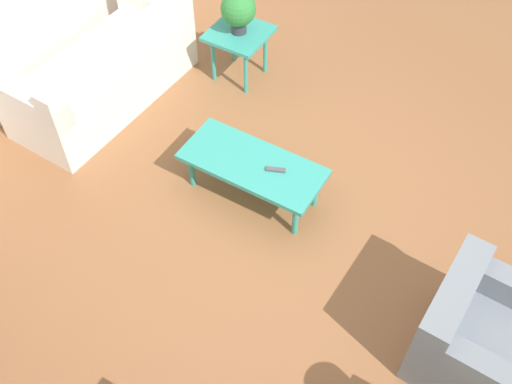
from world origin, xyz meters
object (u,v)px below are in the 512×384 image
at_px(coffee_table, 252,166).
at_px(side_table_plant, 239,38).
at_px(potted_plant, 238,10).
at_px(sofa, 106,74).
at_px(armchair, 478,337).

xyz_separation_m(coffee_table, side_table_plant, (0.93, -1.29, 0.10)).
relative_size(coffee_table, potted_plant, 2.82).
height_order(sofa, coffee_table, sofa).
xyz_separation_m(armchair, coffee_table, (2.07, -0.49, 0.05)).
bearing_deg(potted_plant, armchair, 149.24).
relative_size(side_table_plant, potted_plant, 1.32).
distance_m(side_table_plant, potted_plant, 0.32).
bearing_deg(coffee_table, side_table_plant, -54.15).
xyz_separation_m(coffee_table, potted_plant, (0.93, -1.29, 0.42)).
bearing_deg(coffee_table, sofa, -9.95).
bearing_deg(armchair, coffee_table, 79.06).
distance_m(coffee_table, potted_plant, 1.65).
height_order(coffee_table, potted_plant, potted_plant).
bearing_deg(coffee_table, armchair, 166.56).
xyz_separation_m(armchair, side_table_plant, (3.00, -1.79, 0.15)).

